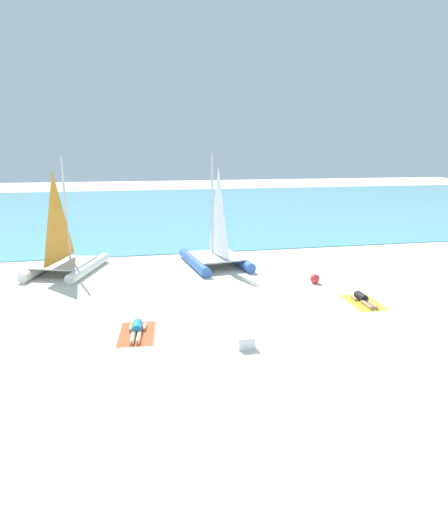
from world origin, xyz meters
TOP-DOWN VIEW (x-y plane):
  - ground_plane at (0.00, 10.00)m, footprint 120.00×120.00m
  - ocean_water at (0.00, 30.39)m, footprint 120.00×40.00m
  - sailboat_blue at (0.18, 7.60)m, footprint 3.23×4.53m
  - sailboat_white at (-7.03, 7.78)m, footprint 3.75×4.72m
  - towel_left at (-3.79, -0.11)m, footprint 1.26×1.99m
  - sunbather_left at (-3.79, -0.04)m, footprint 0.58×1.57m
  - towel_right at (4.70, 1.11)m, footprint 1.17×1.94m
  - sunbather_right at (4.70, 1.17)m, footprint 0.56×1.56m
  - beach_ball at (3.86, 3.78)m, footprint 0.41×0.41m
  - cooler_box at (-0.67, -1.79)m, footprint 0.50×0.36m

SIDE VIEW (x-z plane):
  - ground_plane at x=0.00m, z-range 0.00..0.00m
  - towel_left at x=-3.79m, z-range 0.00..0.01m
  - towel_right at x=4.70m, z-range 0.00..0.01m
  - ocean_water at x=0.00m, z-range 0.00..0.05m
  - sunbather_left at x=-3.79m, z-range -0.02..0.28m
  - sunbather_right at x=4.70m, z-range -0.02..0.28m
  - cooler_box at x=-0.67m, z-range 0.00..0.36m
  - beach_ball at x=3.86m, z-range 0.00..0.41m
  - sailboat_white at x=-7.03m, z-range -1.89..3.49m
  - sailboat_blue at x=0.18m, z-range -1.93..3.56m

